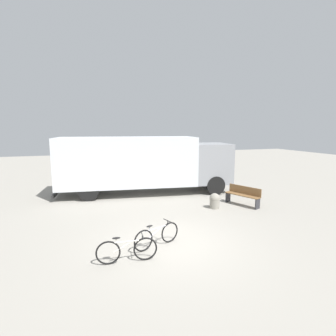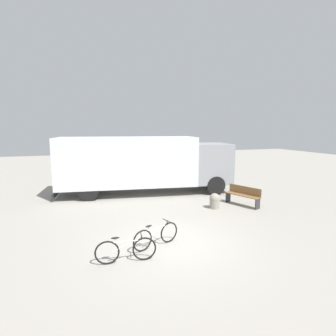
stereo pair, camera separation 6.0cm
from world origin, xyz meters
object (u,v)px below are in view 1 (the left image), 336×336
at_px(delivery_truck, 144,162).
at_px(bicycle_near, 127,250).
at_px(park_bench, 243,195).
at_px(bollard_near_bench, 215,201).
at_px(bicycle_middle, 157,236).

height_order(delivery_truck, bicycle_near, delivery_truck).
bearing_deg(delivery_truck, bicycle_near, -98.98).
relative_size(delivery_truck, park_bench, 5.62).
height_order(bicycle_near, bollard_near_bench, bicycle_near).
xyz_separation_m(park_bench, bollard_near_bench, (-1.50, -0.03, -0.15)).
height_order(park_bench, bollard_near_bench, park_bench).
distance_m(park_bench, bollard_near_bench, 1.50).
bearing_deg(bollard_near_bench, delivery_truck, 122.63).
relative_size(park_bench, bicycle_middle, 1.10).
xyz_separation_m(bicycle_near, bicycle_middle, (1.02, 0.66, 0.00)).
bearing_deg(bicycle_middle, bollard_near_bench, 18.96).
bearing_deg(bicycle_middle, delivery_truck, 59.59).
bearing_deg(bicycle_near, bollard_near_bench, 42.80).
xyz_separation_m(delivery_truck, bicycle_middle, (-1.15, -6.59, -1.38)).
distance_m(delivery_truck, park_bench, 5.47).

